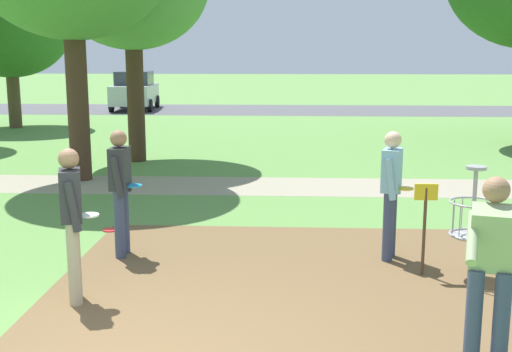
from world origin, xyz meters
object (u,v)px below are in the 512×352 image
(player_throwing, at_px, (492,263))
(parked_car_leftmost, at_px, (135,90))
(disc_golf_basket, at_px, (468,218))
(frisbee_near_basket, at_px, (111,230))
(player_waiting_left, at_px, (121,186))
(tree_near_right, at_px, (9,26))
(player_foreground_watching, at_px, (391,188))
(player_waiting_right, at_px, (72,216))

(player_throwing, height_order, parked_car_leftmost, parked_car_leftmost)
(disc_golf_basket, height_order, parked_car_leftmost, parked_car_leftmost)
(frisbee_near_basket, bearing_deg, player_waiting_left, -67.02)
(player_waiting_left, height_order, frisbee_near_basket, player_waiting_left)
(player_waiting_left, distance_m, tree_near_right, 16.96)
(player_foreground_watching, bearing_deg, player_throwing, -83.63)
(player_foreground_watching, distance_m, tree_near_right, 18.85)
(player_throwing, bearing_deg, player_foreground_watching, 96.37)
(player_throwing, relative_size, parked_car_leftmost, 0.40)
(tree_near_right, xyz_separation_m, parked_car_leftmost, (2.58, 7.82, -2.74))
(player_foreground_watching, xyz_separation_m, player_waiting_right, (-3.68, -1.69, 0.00))
(player_foreground_watching, height_order, player_waiting_right, same)
(disc_golf_basket, bearing_deg, player_throwing, -100.93)
(player_waiting_left, bearing_deg, frisbee_near_basket, 112.98)
(tree_near_right, distance_m, parked_car_leftmost, 8.68)
(player_waiting_right, bearing_deg, tree_near_right, 115.18)
(player_foreground_watching, distance_m, player_waiting_right, 4.05)
(disc_golf_basket, distance_m, frisbee_near_basket, 5.30)
(parked_car_leftmost, bearing_deg, player_foreground_watching, -68.64)
(frisbee_near_basket, xyz_separation_m, tree_near_right, (-7.32, 13.60, 3.66))
(player_foreground_watching, relative_size, player_throwing, 1.00)
(player_foreground_watching, height_order, player_throwing, same)
(disc_golf_basket, distance_m, player_throwing, 2.45)
(disc_golf_basket, xyz_separation_m, player_throwing, (-0.46, -2.40, 0.23))
(parked_car_leftmost, bearing_deg, tree_near_right, -108.25)
(player_foreground_watching, xyz_separation_m, player_throwing, (0.35, -3.11, 0.02))
(player_waiting_left, relative_size, frisbee_near_basket, 7.13)
(player_waiting_right, distance_m, frisbee_near_basket, 3.03)
(player_waiting_left, bearing_deg, player_throwing, -37.92)
(player_foreground_watching, bearing_deg, tree_near_right, 127.71)
(player_throwing, relative_size, tree_near_right, 0.31)
(player_throwing, bearing_deg, tree_near_right, 123.35)
(player_waiting_left, xyz_separation_m, player_waiting_right, (-0.10, -1.64, 0.00))
(player_throwing, bearing_deg, player_waiting_right, 160.64)
(player_waiting_left, xyz_separation_m, tree_near_right, (-7.83, 14.80, 2.70))
(disc_golf_basket, distance_m, tree_near_right, 19.92)
(tree_near_right, relative_size, parked_car_leftmost, 1.28)
(disc_golf_basket, bearing_deg, player_waiting_left, 171.41)
(player_waiting_left, bearing_deg, player_waiting_right, -93.44)
(player_waiting_right, relative_size, frisbee_near_basket, 7.13)
(player_waiting_right, xyz_separation_m, tree_near_right, (-7.73, 16.45, 2.70))
(player_foreground_watching, height_order, player_waiting_left, same)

